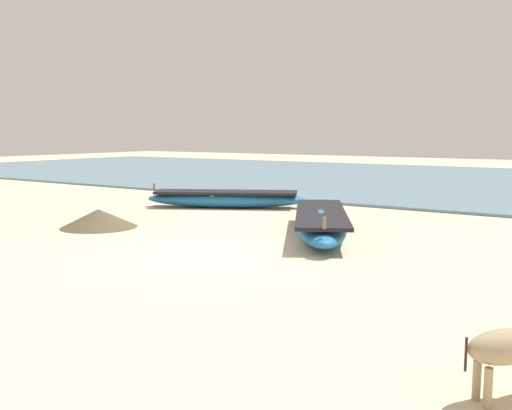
{
  "coord_description": "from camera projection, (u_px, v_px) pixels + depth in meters",
  "views": [
    {
      "loc": [
        6.08,
        -7.43,
        2.1
      ],
      "look_at": [
        -0.44,
        2.37,
        0.6
      ],
      "focal_mm": 39.95,
      "sensor_mm": 36.0,
      "label": 1
    }
  ],
  "objects": [
    {
      "name": "ground",
      "position": [
        201.0,
        256.0,
        9.74
      ],
      "size": [
        80.0,
        80.0,
        0.0
      ],
      "primitive_type": "plane",
      "color": "beige"
    },
    {
      "name": "sea_water",
      "position": [
        462.0,
        181.0,
        24.29
      ],
      "size": [
        60.0,
        20.0,
        0.08
      ],
      "primitive_type": "cube",
      "color": "slate",
      "rests_on": "ground"
    },
    {
      "name": "calf_near_dun",
      "position": [
        509.0,
        349.0,
        4.43
      ],
      "size": [
        0.74,
        0.77,
        0.59
      ],
      "rotation": [
        0.0,
        0.0,
        0.81
      ],
      "color": "tan",
      "rests_on": "ground"
    },
    {
      "name": "fishing_boat_0",
      "position": [
        226.0,
        198.0,
        16.02
      ],
      "size": [
        4.43,
        2.97,
        0.67
      ],
      "rotation": [
        0.0,
        0.0,
        3.63
      ],
      "color": "#1E669E",
      "rests_on": "ground"
    },
    {
      "name": "fishing_boat_2",
      "position": [
        321.0,
        222.0,
        11.67
      ],
      "size": [
        3.14,
        4.59,
        0.7
      ],
      "rotation": [
        0.0,
        0.0,
        5.21
      ],
      "color": "#1E669E",
      "rests_on": "ground"
    },
    {
      "name": "debris_pile_0",
      "position": [
        99.0,
        218.0,
        12.66
      ],
      "size": [
        2.21,
        2.21,
        0.41
      ],
      "primitive_type": "cone",
      "rotation": [
        0.0,
        0.0,
        4.33
      ],
      "color": "brown",
      "rests_on": "ground"
    }
  ]
}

